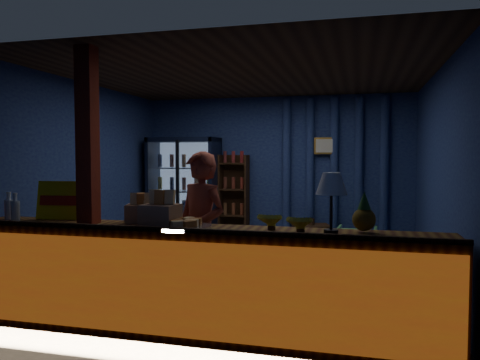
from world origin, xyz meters
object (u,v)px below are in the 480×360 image
Objects in this scene: shopkeeper at (201,233)px; pastry_tray at (183,225)px; table_lamp at (331,186)px; green_chair at (357,244)px.

pastry_tray is (0.05, -0.60, 0.16)m from shopkeeper.
table_lamp is (1.32, -0.58, 0.53)m from shopkeeper.
green_chair is at bearing 66.23° from pastry_tray.
pastry_tray is 1.02× the size of table_lamp.
table_lamp is (-0.19, -3.31, 1.08)m from green_chair.
shopkeeper is at bearing 156.19° from table_lamp.
green_chair is 3.70m from pastry_tray.
green_chair is 3.48m from table_lamp.
pastry_tray is at bearing 70.35° from green_chair.
green_chair is at bearing 86.68° from table_lamp.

